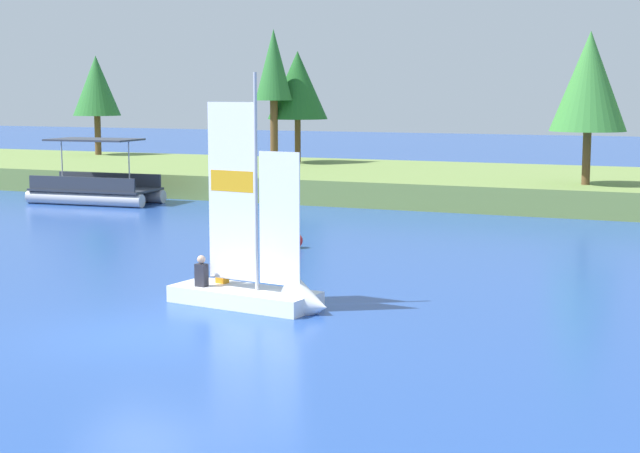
{
  "coord_description": "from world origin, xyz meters",
  "views": [
    {
      "loc": [
        11.23,
        -16.7,
        5.04
      ],
      "look_at": [
        0.31,
        8.78,
        1.2
      ],
      "focal_mm": 54.53,
      "sensor_mm": 36.0,
      "label": 1
    }
  ],
  "objects_px": {
    "shoreline_tree_midright": "(589,82)",
    "sailboat": "(267,291)",
    "pontoon_boat": "(96,188)",
    "shoreline_tree_centre": "(298,85)",
    "channel_buoy": "(295,241)",
    "shoreline_tree_left": "(96,86)",
    "shoreline_tree_midleft": "(274,67)"
  },
  "relations": [
    {
      "from": "shoreline_tree_midright",
      "to": "sailboat",
      "type": "relative_size",
      "value": 1.09
    },
    {
      "from": "shoreline_tree_midright",
      "to": "pontoon_boat",
      "type": "height_order",
      "value": "shoreline_tree_midright"
    },
    {
      "from": "shoreline_tree_centre",
      "to": "sailboat",
      "type": "distance_m",
      "value": 32.2
    },
    {
      "from": "shoreline_tree_centre",
      "to": "sailboat",
      "type": "height_order",
      "value": "shoreline_tree_centre"
    },
    {
      "from": "shoreline_tree_midright",
      "to": "channel_buoy",
      "type": "distance_m",
      "value": 16.42
    },
    {
      "from": "shoreline_tree_left",
      "to": "shoreline_tree_midright",
      "type": "relative_size",
      "value": 0.96
    },
    {
      "from": "shoreline_tree_centre",
      "to": "sailboat",
      "type": "xyz_separation_m",
      "value": [
        12.54,
        -29.24,
        -4.99
      ]
    },
    {
      "from": "sailboat",
      "to": "channel_buoy",
      "type": "bearing_deg",
      "value": 117.94
    },
    {
      "from": "shoreline_tree_left",
      "to": "pontoon_boat",
      "type": "xyz_separation_m",
      "value": [
        10.0,
        -14.01,
        -4.7
      ]
    },
    {
      "from": "shoreline_tree_midleft",
      "to": "shoreline_tree_centre",
      "type": "relative_size",
      "value": 1.18
    },
    {
      "from": "shoreline_tree_midleft",
      "to": "shoreline_tree_centre",
      "type": "xyz_separation_m",
      "value": [
        0.71,
        1.55,
        -0.96
      ]
    },
    {
      "from": "shoreline_tree_midright",
      "to": "sailboat",
      "type": "distance_m",
      "value": 23.06
    },
    {
      "from": "shoreline_tree_centre",
      "to": "channel_buoy",
      "type": "xyz_separation_m",
      "value": [
        9.43,
        -20.9,
        -5.16
      ]
    },
    {
      "from": "shoreline_tree_left",
      "to": "sailboat",
      "type": "relative_size",
      "value": 1.04
    },
    {
      "from": "shoreline_tree_centre",
      "to": "shoreline_tree_left",
      "type": "bearing_deg",
      "value": 174.98
    },
    {
      "from": "shoreline_tree_left",
      "to": "channel_buoy",
      "type": "relative_size",
      "value": 12.52
    },
    {
      "from": "shoreline_tree_midleft",
      "to": "pontoon_boat",
      "type": "height_order",
      "value": "shoreline_tree_midleft"
    },
    {
      "from": "sailboat",
      "to": "pontoon_boat",
      "type": "distance_m",
      "value": 23.6
    },
    {
      "from": "shoreline_tree_left",
      "to": "shoreline_tree_midright",
      "type": "bearing_deg",
      "value": -15.13
    },
    {
      "from": "shoreline_tree_centre",
      "to": "shoreline_tree_midright",
      "type": "relative_size",
      "value": 0.96
    },
    {
      "from": "shoreline_tree_left",
      "to": "sailboat",
      "type": "bearing_deg",
      "value": -48.61
    },
    {
      "from": "shoreline_tree_midleft",
      "to": "channel_buoy",
      "type": "relative_size",
      "value": 14.8
    },
    {
      "from": "shoreline_tree_centre",
      "to": "shoreline_tree_midright",
      "type": "distance_m",
      "value": 18.14
    },
    {
      "from": "sailboat",
      "to": "pontoon_boat",
      "type": "xyz_separation_m",
      "value": [
        -16.88,
        16.49,
        0.29
      ]
    },
    {
      "from": "shoreline_tree_left",
      "to": "channel_buoy",
      "type": "bearing_deg",
      "value": -42.98
    },
    {
      "from": "shoreline_tree_centre",
      "to": "shoreline_tree_midleft",
      "type": "bearing_deg",
      "value": -114.6
    },
    {
      "from": "shoreline_tree_midright",
      "to": "channel_buoy",
      "type": "height_order",
      "value": "shoreline_tree_midright"
    },
    {
      "from": "shoreline_tree_midleft",
      "to": "channel_buoy",
      "type": "bearing_deg",
      "value": -62.34
    },
    {
      "from": "shoreline_tree_midright",
      "to": "pontoon_boat",
      "type": "bearing_deg",
      "value": -165.04
    },
    {
      "from": "channel_buoy",
      "to": "sailboat",
      "type": "bearing_deg",
      "value": -69.59
    },
    {
      "from": "pontoon_boat",
      "to": "channel_buoy",
      "type": "bearing_deg",
      "value": -34.77
    },
    {
      "from": "sailboat",
      "to": "shoreline_tree_centre",
      "type": "bearing_deg",
      "value": 120.74
    }
  ]
}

